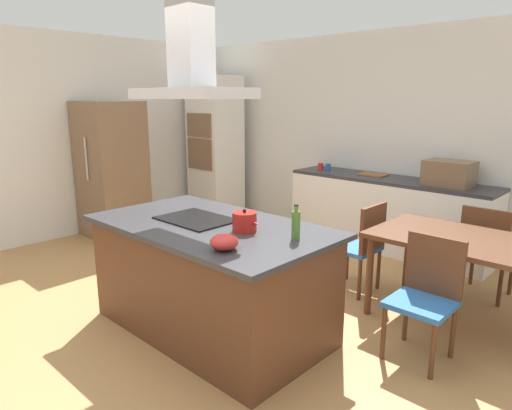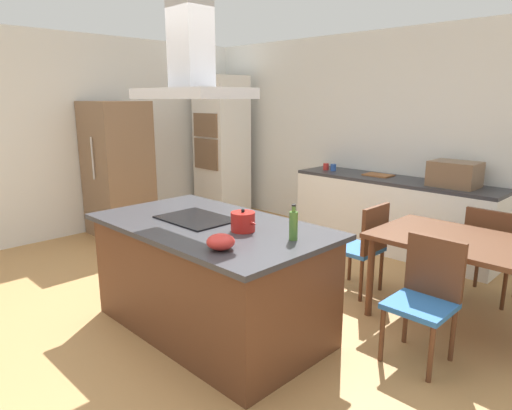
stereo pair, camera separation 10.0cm
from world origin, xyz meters
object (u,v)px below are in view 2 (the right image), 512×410
object	(u,v)px
olive_oil_bottle	(293,225)
cutting_board	(378,175)
coffee_mug_blue	(333,167)
chair_at_left_end	(364,243)
wall_oven_stack	(222,146)
dining_table	(464,249)
range_hood	(191,64)
coffee_mug_red	(326,167)
tea_kettle	(243,222)
refrigerator	(118,169)
chair_facing_back_wall	(491,249)
countertop_microwave	(455,174)
chair_facing_island	(426,292)
mixing_bowl	(221,242)
cooktop	(196,219)

from	to	relation	value
olive_oil_bottle	cutting_board	xyz separation A→B (m)	(-0.95, 2.79, -0.10)
coffee_mug_blue	chair_at_left_end	world-z (taller)	coffee_mug_blue
wall_oven_stack	dining_table	xyz separation A→B (m)	(4.32, -1.16, -0.43)
coffee_mug_blue	range_hood	size ratio (longest dim) A/B	0.10
coffee_mug_red	olive_oil_bottle	bearing A→B (deg)	-57.79
tea_kettle	cutting_board	bearing A→B (deg)	100.84
olive_oil_bottle	range_hood	size ratio (longest dim) A/B	0.28
refrigerator	range_hood	bearing A→B (deg)	-16.62
wall_oven_stack	chair_facing_back_wall	bearing A→B (deg)	-6.56
coffee_mug_blue	countertop_microwave	bearing A→B (deg)	0.57
refrigerator	range_hood	world-z (taller)	range_hood
refrigerator	chair_facing_back_wall	size ratio (longest dim) A/B	2.04
countertop_microwave	chair_facing_back_wall	xyz separation A→B (m)	(0.67, -0.73, -0.53)
wall_oven_stack	chair_facing_island	world-z (taller)	wall_oven_stack
coffee_mug_red	countertop_microwave	bearing A→B (deg)	0.90
coffee_mug_blue	chair_at_left_end	distance (m)	1.98
tea_kettle	refrigerator	size ratio (longest dim) A/B	0.13
wall_oven_stack	tea_kettle	bearing A→B (deg)	-38.80
coffee_mug_red	refrigerator	distance (m)	2.85
olive_oil_bottle	mixing_bowl	bearing A→B (deg)	-112.54
dining_table	chair_at_left_end	size ratio (longest dim) A/B	1.57
tea_kettle	coffee_mug_blue	world-z (taller)	tea_kettle
cooktop	mixing_bowl	distance (m)	0.79
countertop_microwave	cutting_board	world-z (taller)	countertop_microwave
mixing_bowl	refrigerator	xyz separation A→B (m)	(-3.52, 1.19, -0.04)
olive_oil_bottle	cutting_board	distance (m)	2.95
coffee_mug_red	cutting_board	distance (m)	0.76
coffee_mug_red	chair_at_left_end	xyz separation A→B (m)	(1.47, -1.37, -0.44)
tea_kettle	chair_facing_island	bearing A→B (deg)	35.83
mixing_bowl	chair_facing_island	size ratio (longest dim) A/B	0.21
mixing_bowl	chair_facing_island	xyz separation A→B (m)	(0.88, 1.17, -0.44)
chair_facing_island	range_hood	world-z (taller)	range_hood
tea_kettle	mixing_bowl	bearing A→B (deg)	-62.92
countertop_microwave	dining_table	xyz separation A→B (m)	(0.67, -1.40, -0.37)
cooktop	chair_at_left_end	bearing A→B (deg)	65.73
tea_kettle	cooktop	bearing A→B (deg)	-175.25
cooktop	refrigerator	bearing A→B (deg)	163.38
dining_table	range_hood	xyz separation A→B (m)	(-1.58, -1.48, 1.43)
olive_oil_bottle	coffee_mug_red	xyz separation A→B (m)	(-1.71, 2.71, -0.06)
cooktop	dining_table	xyz separation A→B (m)	(1.58, 1.48, -0.24)
coffee_mug_red	cutting_board	size ratio (longest dim) A/B	0.26
wall_oven_stack	range_hood	size ratio (longest dim) A/B	2.44
cutting_board	olive_oil_bottle	bearing A→B (deg)	-71.13
countertop_microwave	chair_facing_back_wall	distance (m)	1.12
cutting_board	chair_at_left_end	xyz separation A→B (m)	(0.71, -1.45, -0.40)
cooktop	chair_facing_back_wall	bearing A→B (deg)	53.61
chair_facing_island	mixing_bowl	bearing A→B (deg)	-126.93
coffee_mug_red	dining_table	distance (m)	2.76
coffee_mug_blue	wall_oven_stack	bearing A→B (deg)	-173.91
cutting_board	coffee_mug_blue	bearing A→B (deg)	-174.15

